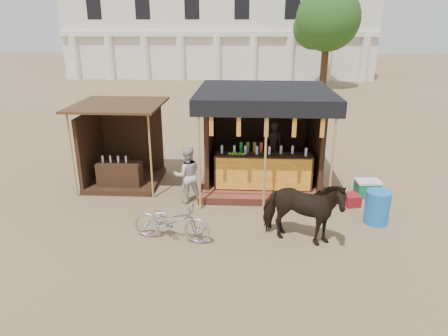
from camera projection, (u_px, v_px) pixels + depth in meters
name	position (u px, v px, depth m)	size (l,w,h in m)	color
ground	(220.00, 240.00, 8.68)	(120.00, 120.00, 0.00)	#846B4C
main_stall	(263.00, 150.00, 11.43)	(3.60, 3.61, 2.78)	brown
secondary_stall	(119.00, 155.00, 11.60)	(2.40, 2.40, 2.38)	#352213
cow	(302.00, 211.00, 8.35)	(0.80, 1.75, 1.48)	black
motorbike	(172.00, 221.00, 8.56)	(0.61, 1.74, 0.91)	#A0A2A9
bystander	(187.00, 175.00, 10.35)	(0.73, 0.57, 1.50)	#B9B9B3
blue_barrel	(377.00, 207.00, 9.33)	(0.57, 0.57, 0.79)	blue
red_crate	(351.00, 200.00, 10.33)	(0.36, 0.43, 0.29)	maroon
cooler	(367.00, 188.00, 10.83)	(0.67, 0.49, 0.46)	#186D41
background_building	(220.00, 30.00, 35.56)	(26.00, 7.45, 8.18)	silver
tree	(325.00, 21.00, 27.59)	(4.50, 4.40, 7.00)	#382314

